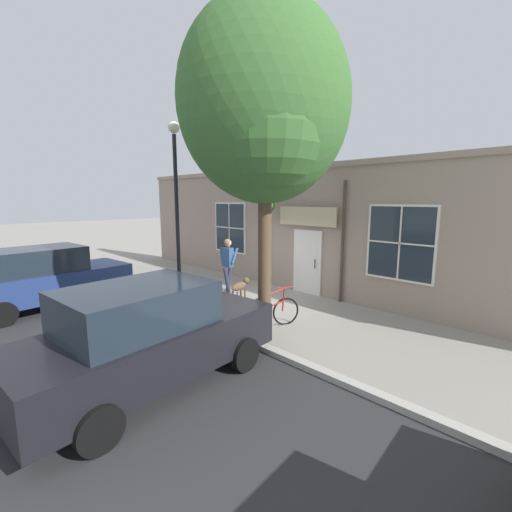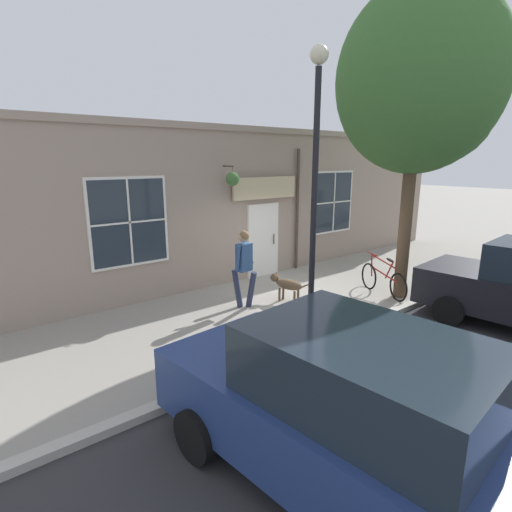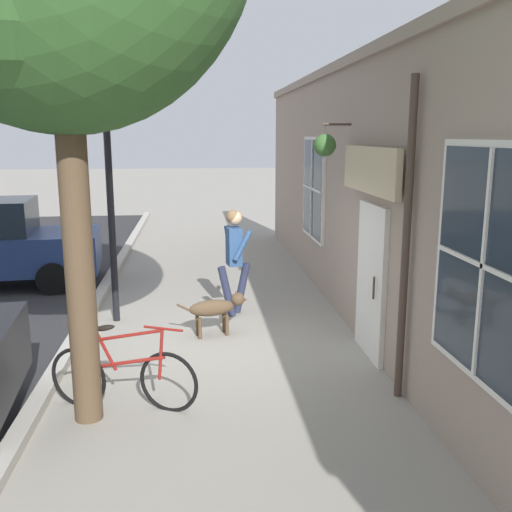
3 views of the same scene
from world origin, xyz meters
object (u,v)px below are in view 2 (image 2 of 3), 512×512
leaning_bicycle (383,280)px  parked_car_nearest_curb (349,412)px  dog_on_leash (287,284)px  pedestrian_walking (244,261)px  street_lamp (316,157)px  street_tree_by_curb (422,86)px

leaning_bicycle → parked_car_nearest_curb: 6.56m
leaning_bicycle → dog_on_leash: bearing=-116.3°
pedestrian_walking → parked_car_nearest_curb: pedestrian_walking is taller
dog_on_leash → street_lamp: size_ratio=0.21×
street_tree_by_curb → leaning_bicycle: (-0.43, -0.28, -4.52)m
parked_car_nearest_curb → dog_on_leash: bearing=143.3°
pedestrian_walking → street_lamp: 3.00m
dog_on_leash → street_tree_by_curb: street_tree_by_curb is taller
parked_car_nearest_curb → street_lamp: (-2.87, 2.47, 2.48)m
dog_on_leash → leaning_bicycle: (1.12, 2.26, -0.06)m
pedestrian_walking → leaning_bicycle: (1.47, 3.27, -0.71)m
street_lamp → pedestrian_walking: bearing=-176.2°
street_tree_by_curb → leaning_bicycle: 4.55m
dog_on_leash → leaning_bicycle: bearing=63.7°
dog_on_leash → street_lamp: bearing=-28.5°
dog_on_leash → leaning_bicycle: size_ratio=0.65×
dog_on_leash → parked_car_nearest_curb: size_ratio=0.25×
street_lamp → leaning_bicycle: bearing=98.9°
pedestrian_walking → street_lamp: size_ratio=0.35×
street_lamp → dog_on_leash: bearing=151.5°
pedestrian_walking → street_tree_by_curb: street_tree_by_curb is taller
dog_on_leash → street_lamp: street_lamp is taller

